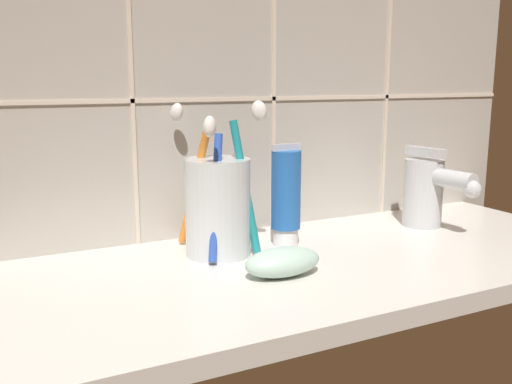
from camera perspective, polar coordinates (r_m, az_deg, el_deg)
The scene contains 6 objects.
sink_counter at distance 64.65cm, azimuth 6.52°, elevation -7.43°, with size 74.25×30.65×2.00cm, color silver.
tile_wall_backsplash at distance 74.83cm, azimuth 0.20°, elevation 13.96°, with size 84.25×1.72×50.34cm.
toothbrush_cup at distance 63.96cm, azimuth -3.84°, elevation -1.24°, with size 8.75×12.14×17.50cm.
toothpaste_tube at distance 67.76cm, azimuth 3.01°, elevation -0.38°, with size 3.69×3.52×12.19cm.
sink_faucet at distance 79.45cm, azimuth 16.81°, elevation 0.25°, with size 5.20×11.88×10.68cm.
soap_bar at distance 58.05cm, azimuth 2.69°, elevation -6.99°, with size 8.25×4.53×2.92cm, color silver.
Camera 1 is at (-33.97, -51.01, 21.59)cm, focal length 40.00 mm.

